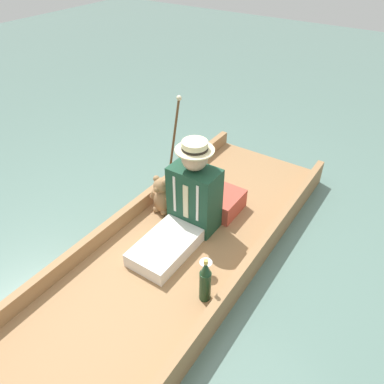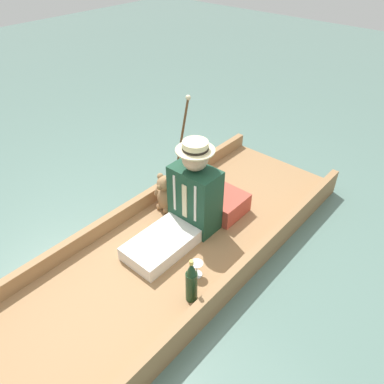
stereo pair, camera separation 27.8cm
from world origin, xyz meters
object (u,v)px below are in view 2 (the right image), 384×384
seated_person (186,204)px  champagne_bottle (191,282)px  walking_cane (181,139)px  teddy_bear (165,194)px  wine_glass (197,266)px

seated_person → champagne_bottle: size_ratio=2.26×
seated_person → walking_cane: bearing=-33.7°
champagne_bottle → seated_person: bearing=-45.3°
teddy_bear → walking_cane: 0.47m
seated_person → teddy_bear: seated_person is taller
wine_glass → seated_person: bearing=-39.3°
seated_person → wine_glass: 0.49m
seated_person → wine_glass: bearing=151.4°
teddy_bear → champagne_bottle: 0.94m
seated_person → walking_cane: size_ratio=0.91×
champagne_bottle → walking_cane: bearing=-44.9°
wine_glass → teddy_bear: bearing=-29.2°
teddy_bear → champagne_bottle: size_ratio=0.98×
seated_person → teddy_bear: 0.34m
wine_glass → walking_cane: walking_cane is taller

